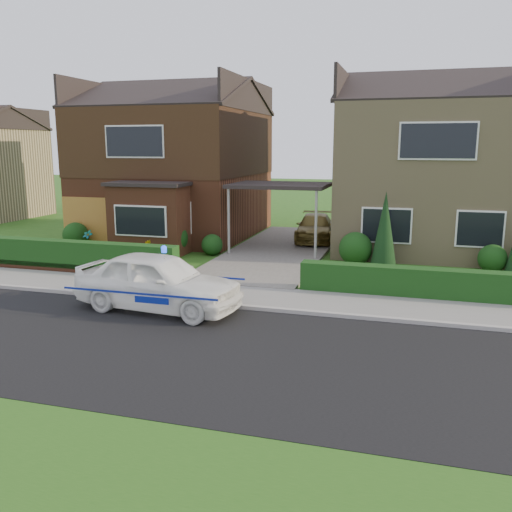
% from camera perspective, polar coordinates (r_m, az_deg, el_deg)
% --- Properties ---
extents(ground, '(120.00, 120.00, 0.00)m').
position_cam_1_polar(ground, '(12.01, -10.18, -9.31)').
color(ground, '#265516').
rests_on(ground, ground).
extents(road, '(60.00, 6.00, 0.02)m').
position_cam_1_polar(road, '(12.01, -10.18, -9.31)').
color(road, black).
rests_on(road, ground).
extents(kerb, '(60.00, 0.16, 0.12)m').
position_cam_1_polar(kerb, '(14.64, -4.90, -5.09)').
color(kerb, '#9E9993').
rests_on(kerb, ground).
extents(sidewalk, '(60.00, 2.00, 0.10)m').
position_cam_1_polar(sidewalk, '(15.58, -3.52, -4.08)').
color(sidewalk, slate).
rests_on(sidewalk, ground).
extents(driveway, '(3.80, 12.00, 0.12)m').
position_cam_1_polar(driveway, '(22.03, 2.52, 0.59)').
color(driveway, '#666059').
rests_on(driveway, ground).
extents(house_left, '(7.50, 9.53, 7.25)m').
position_cam_1_polar(house_left, '(26.28, -8.41, 10.48)').
color(house_left, brown).
rests_on(house_left, ground).
extents(house_right, '(7.50, 8.06, 7.25)m').
position_cam_1_polar(house_right, '(24.03, 18.12, 9.60)').
color(house_right, tan).
rests_on(house_right, ground).
extents(carport_link, '(3.80, 3.00, 2.77)m').
position_cam_1_polar(carport_link, '(21.64, 2.55, 7.33)').
color(carport_link, black).
rests_on(carport_link, ground).
extents(garage_door, '(2.20, 0.10, 2.10)m').
position_cam_1_polar(garage_door, '(24.23, -17.43, 3.45)').
color(garage_door, '#936320').
rests_on(garage_door, ground).
extents(dwarf_wall, '(7.70, 0.25, 0.36)m').
position_cam_1_polar(dwarf_wall, '(19.23, -18.78, -1.27)').
color(dwarf_wall, brown).
rests_on(dwarf_wall, ground).
extents(hedge_left, '(7.50, 0.55, 0.90)m').
position_cam_1_polar(hedge_left, '(19.39, -18.50, -1.70)').
color(hedge_left, '#133310').
rests_on(hedge_left, ground).
extents(hedge_right, '(7.50, 0.55, 0.80)m').
position_cam_1_polar(hedge_right, '(15.96, 18.18, -4.45)').
color(hedge_right, '#133310').
rests_on(hedge_right, ground).
extents(shrub_left_far, '(1.08, 1.08, 1.08)m').
position_cam_1_polar(shrub_left_far, '(24.07, -18.46, 2.10)').
color(shrub_left_far, '#133310').
rests_on(shrub_left_far, ground).
extents(shrub_left_mid, '(1.32, 1.32, 1.32)m').
position_cam_1_polar(shrub_left_mid, '(21.65, -8.90, 1.88)').
color(shrub_left_mid, '#133310').
rests_on(shrub_left_mid, ground).
extents(shrub_left_near, '(0.84, 0.84, 0.84)m').
position_cam_1_polar(shrub_left_near, '(21.35, -4.64, 1.19)').
color(shrub_left_near, '#133310').
rests_on(shrub_left_near, ground).
extents(shrub_right_near, '(1.20, 1.20, 1.20)m').
position_cam_1_polar(shrub_right_near, '(19.85, 10.44, 0.78)').
color(shrub_right_near, '#133310').
rests_on(shrub_right_near, ground).
extents(shrub_right_mid, '(0.96, 0.96, 0.96)m').
position_cam_1_polar(shrub_right_mid, '(20.07, 23.63, -0.24)').
color(shrub_right_mid, '#133310').
rests_on(shrub_right_mid, ground).
extents(conifer_a, '(0.90, 0.90, 2.60)m').
position_cam_1_polar(conifer_a, '(19.47, 13.38, 2.54)').
color(conifer_a, black).
rests_on(conifer_a, ground).
extents(police_car, '(4.10, 4.62, 1.68)m').
position_cam_1_polar(police_car, '(14.34, -10.27, -2.69)').
color(police_car, white).
rests_on(police_car, ground).
extents(driveway_car, '(2.02, 4.05, 1.13)m').
position_cam_1_polar(driveway_car, '(24.11, 6.24, 3.00)').
color(driveway_car, brown).
rests_on(driveway_car, driveway).
extents(potted_plant_a, '(0.48, 0.36, 0.84)m').
position_cam_1_polar(potted_plant_a, '(23.17, -17.24, 1.53)').
color(potted_plant_a, gray).
rests_on(potted_plant_a, ground).
extents(potted_plant_b, '(0.57, 0.57, 0.81)m').
position_cam_1_polar(potted_plant_b, '(20.52, -11.54, 0.53)').
color(potted_plant_b, gray).
rests_on(potted_plant_b, ground).
extents(potted_plant_c, '(0.58, 0.58, 0.81)m').
position_cam_1_polar(potted_plant_c, '(18.70, -10.73, -0.50)').
color(potted_plant_c, gray).
rests_on(potted_plant_c, ground).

